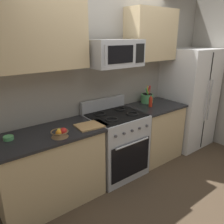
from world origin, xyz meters
name	(u,v)px	position (x,y,z in m)	size (l,w,h in m)	color
ground_plane	(148,195)	(0.00, 0.00, 0.00)	(16.00, 16.00, 0.00)	#473828
wall_back	(99,83)	(0.00, 1.08, 1.30)	(8.00, 0.10, 2.60)	#9E998E
counter_left	(50,168)	(-1.01, 0.68, 0.46)	(1.24, 0.65, 0.91)	tan
range_oven	(116,144)	(0.00, 0.68, 0.47)	(0.76, 0.69, 1.09)	#B2B5BA
counter_right	(154,131)	(0.81, 0.68, 0.46)	(0.84, 0.65, 0.91)	tan
refrigerator	(188,98)	(1.68, 0.66, 0.88)	(0.86, 0.76, 1.76)	silver
microwave	(115,53)	(0.00, 0.71, 1.75)	(0.71, 0.44, 0.34)	#B2B5BA
upper_cabinets_left	(30,35)	(-1.01, 0.86, 1.97)	(1.23, 0.34, 0.75)	tan
upper_cabinets_right	(151,35)	(0.82, 0.86, 1.97)	(0.83, 0.34, 0.75)	tan
utensil_crock	(147,98)	(0.81, 0.87, 0.99)	(0.20, 0.20, 0.29)	#59AD66
fruit_basket	(60,133)	(-0.92, 0.51, 0.95)	(0.19, 0.19, 0.10)	brown
cutting_board	(91,125)	(-0.48, 0.57, 0.92)	(0.37, 0.26, 0.02)	tan
bottle_hot_sauce	(151,101)	(0.68, 0.67, 1.00)	(0.06, 0.06, 0.20)	red
prep_bowl	(8,138)	(-1.39, 0.78, 0.93)	(0.11, 0.11, 0.04)	#59AD66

